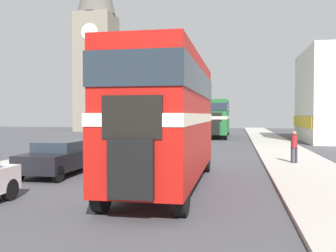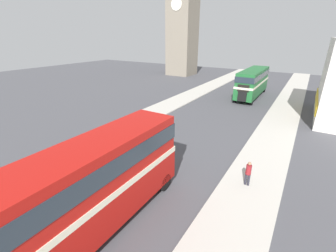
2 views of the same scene
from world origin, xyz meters
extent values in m
plane|color=#47474C|center=(0.00, 0.00, 0.00)|extent=(120.00, 120.00, 0.00)
cube|color=#B7B2A8|center=(-6.75, 0.00, 0.06)|extent=(3.50, 120.00, 0.12)
cube|color=#B2140F|center=(1.28, 1.25, 1.38)|extent=(2.41, 9.20, 1.76)
cube|color=beige|center=(1.28, 1.25, 2.42)|extent=(2.43, 9.24, 0.32)
cube|color=#B2140F|center=(1.28, 1.25, 3.54)|extent=(2.36, 9.01, 1.92)
cube|color=#232D38|center=(1.28, 1.25, 3.63)|extent=(2.43, 9.11, 0.86)
cylinder|color=black|center=(0.21, 4.90, 0.53)|extent=(0.28, 1.05, 1.05)
cylinder|color=black|center=(2.34, 4.90, 0.53)|extent=(0.28, 1.05, 1.05)
cube|color=#1E602D|center=(1.42, 30.64, 1.29)|extent=(2.52, 10.57, 1.58)
cube|color=beige|center=(1.42, 30.64, 2.23)|extent=(2.55, 10.63, 0.29)
cube|color=#1E602D|center=(1.42, 30.64, 3.24)|extent=(2.47, 10.36, 1.73)
cube|color=#232D38|center=(1.42, 30.64, 3.32)|extent=(2.55, 10.47, 0.78)
cube|color=black|center=(1.42, 25.25, 1.21)|extent=(1.14, 0.20, 1.27)
cube|color=black|center=(1.42, 25.40, 2.29)|extent=(1.51, 0.12, 0.92)
cylinder|color=black|center=(0.30, 26.20, 0.53)|extent=(0.28, 1.05, 1.05)
cylinder|color=black|center=(2.54, 26.20, 0.53)|extent=(0.28, 1.05, 1.05)
cylinder|color=black|center=(0.30, 34.98, 0.53)|extent=(0.28, 1.05, 1.05)
cylinder|color=black|center=(2.54, 34.98, 0.53)|extent=(0.28, 1.05, 1.05)
cylinder|color=black|center=(-2.95, -1.72, 0.32)|extent=(0.20, 0.64, 0.64)
cube|color=black|center=(-3.72, 2.95, 0.64)|extent=(1.82, 4.33, 0.71)
cube|color=#232D38|center=(-3.72, 3.13, 1.21)|extent=(1.60, 2.25, 0.42)
cylinder|color=black|center=(-4.53, 1.24, 0.32)|extent=(0.20, 0.64, 0.64)
cylinder|color=black|center=(-2.91, 1.24, 0.32)|extent=(0.20, 0.64, 0.64)
cylinder|color=black|center=(-4.53, 4.67, 0.32)|extent=(0.20, 0.64, 0.64)
cylinder|color=black|center=(-2.91, 4.67, 0.32)|extent=(0.20, 0.64, 0.64)
cylinder|color=#282833|center=(6.40, 7.85, 0.51)|extent=(0.15, 0.15, 0.78)
cylinder|color=#282833|center=(6.58, 7.85, 0.51)|extent=(0.15, 0.15, 0.78)
cylinder|color=maroon|center=(6.49, 7.85, 1.21)|extent=(0.32, 0.32, 0.62)
sphere|color=#9E7051|center=(6.49, 7.85, 1.62)|extent=(0.21, 0.21, 0.21)
cube|color=gray|center=(-17.94, 43.81, 9.03)|extent=(5.61, 5.61, 18.06)
cylinder|color=silver|center=(-17.94, 40.95, 14.81)|extent=(2.53, 0.10, 2.53)
cube|color=gold|center=(9.70, 25.40, 1.88)|extent=(0.12, 9.76, 1.02)
camera|label=1|loc=(3.68, -11.70, 2.54)|focal=40.00mm
camera|label=2|loc=(8.50, -4.53, 8.71)|focal=24.00mm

